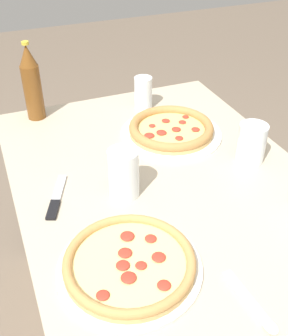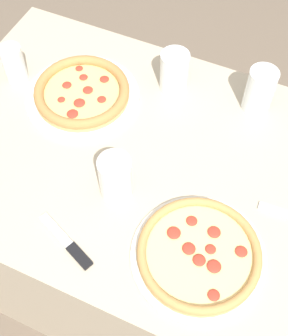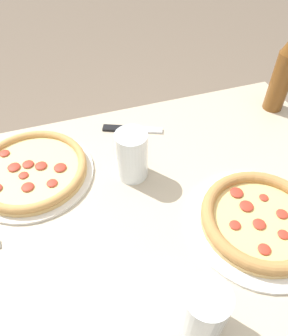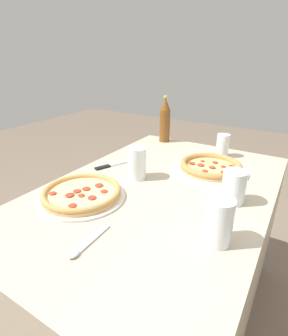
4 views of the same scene
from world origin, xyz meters
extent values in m
plane|color=#6B5B4C|center=(0.00, 0.00, 0.00)|extent=(8.00, 8.00, 0.00)
cube|color=#B7A88E|center=(0.00, 0.00, 0.36)|extent=(1.24, 0.82, 0.73)
cylinder|color=white|center=(0.27, -0.12, 0.73)|extent=(0.33, 0.33, 0.01)
cylinder|color=tan|center=(0.27, -0.12, 0.74)|extent=(0.27, 0.27, 0.01)
cylinder|color=#E5C170|center=(0.27, -0.12, 0.75)|extent=(0.24, 0.24, 0.00)
torus|color=#AD7A42|center=(0.27, -0.12, 0.76)|extent=(0.28, 0.28, 0.03)
ellipsoid|color=#A83323|center=(0.31, -0.07, 0.75)|extent=(0.02, 0.02, 0.00)
ellipsoid|color=#A83323|center=(0.32, -0.12, 0.75)|extent=(0.03, 0.03, 0.01)
ellipsoid|color=#A83323|center=(0.20, -0.12, 0.75)|extent=(0.03, 0.03, 0.01)
ellipsoid|color=#A83323|center=(0.32, -0.20, 0.75)|extent=(0.02, 0.02, 0.01)
ellipsoid|color=#A83323|center=(0.25, -0.04, 0.75)|extent=(0.03, 0.03, 0.01)
ellipsoid|color=#A83323|center=(0.25, -0.13, 0.75)|extent=(0.03, 0.03, 0.01)
ellipsoid|color=#A83323|center=(0.25, -0.08, 0.75)|extent=(0.03, 0.03, 0.01)
ellipsoid|color=#A83323|center=(0.29, -0.17, 0.75)|extent=(0.03, 0.03, 0.01)
ellipsoid|color=#A83323|center=(0.23, -0.19, 0.75)|extent=(0.03, 0.03, 0.01)
cylinder|color=silver|center=(-0.22, 0.21, 0.73)|extent=(0.32, 0.32, 0.01)
cylinder|color=tan|center=(-0.22, 0.21, 0.74)|extent=(0.29, 0.29, 0.01)
cylinder|color=#EACC7F|center=(-0.22, 0.21, 0.75)|extent=(0.25, 0.25, 0.00)
torus|color=tan|center=(-0.22, 0.21, 0.75)|extent=(0.29, 0.29, 0.02)
ellipsoid|color=#A83323|center=(-0.19, 0.21, 0.75)|extent=(0.03, 0.03, 0.01)
ellipsoid|color=#A83323|center=(-0.23, 0.14, 0.75)|extent=(0.03, 0.03, 0.01)
ellipsoid|color=#A83323|center=(-0.22, 0.22, 0.75)|extent=(0.03, 0.03, 0.01)
ellipsoid|color=#A83323|center=(-0.24, 0.19, 0.75)|extent=(0.03, 0.03, 0.01)
ellipsoid|color=#A83323|center=(-0.14, 0.18, 0.75)|extent=(0.03, 0.03, 0.01)
ellipsoid|color=#A83323|center=(-0.28, 0.28, 0.75)|extent=(0.03, 0.03, 0.01)
ellipsoid|color=#A83323|center=(-0.26, 0.22, 0.75)|extent=(0.03, 0.03, 0.01)
ellipsoid|color=#A83323|center=(-0.30, 0.16, 0.75)|extent=(0.03, 0.03, 0.01)
ellipsoid|color=#A83323|center=(-0.17, 0.14, 0.75)|extent=(0.03, 0.03, 0.01)
cylinder|color=white|center=(0.48, -0.11, 0.79)|extent=(0.06, 0.06, 0.12)
cylinder|color=maroon|center=(0.48, -0.11, 0.77)|extent=(0.05, 0.05, 0.07)
cylinder|color=white|center=(0.03, 0.13, 0.79)|extent=(0.08, 0.08, 0.14)
cylinder|color=#935123|center=(0.03, 0.13, 0.76)|extent=(0.07, 0.07, 0.07)
cylinder|color=white|center=(0.05, -0.27, 0.79)|extent=(0.08, 0.08, 0.12)
cylinder|color=black|center=(0.05, -0.27, 0.78)|extent=(0.07, 0.07, 0.10)
cylinder|color=white|center=(-0.20, -0.29, 0.80)|extent=(0.08, 0.08, 0.14)
cylinder|color=beige|center=(-0.20, -0.29, 0.77)|extent=(0.07, 0.07, 0.08)
cylinder|color=brown|center=(0.56, 0.27, 0.82)|extent=(0.06, 0.06, 0.19)
cone|color=brown|center=(0.56, 0.27, 0.95)|extent=(0.06, 0.06, 0.07)
cylinder|color=gold|center=(0.56, 0.27, 0.99)|extent=(0.02, 0.02, 0.01)
cube|color=black|center=(0.04, 0.32, 0.73)|extent=(0.08, 0.05, 0.01)
cube|color=silver|center=(0.12, 0.28, 0.73)|extent=(0.11, 0.06, 0.01)
cube|color=silver|center=(-0.37, 0.01, 0.73)|extent=(0.14, 0.03, 0.01)
ellipsoid|color=silver|center=(-0.45, 0.01, 0.73)|extent=(0.04, 0.03, 0.01)
camera|label=1|loc=(-0.80, 0.41, 1.44)|focal=45.00mm
camera|label=2|loc=(-0.28, 0.64, 1.76)|focal=50.00mm
camera|label=3|loc=(-0.12, -0.44, 1.37)|focal=35.00mm
camera|label=4|loc=(-0.82, -0.43, 1.21)|focal=28.00mm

